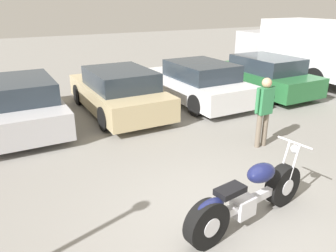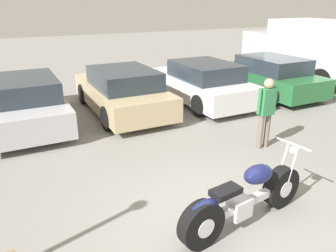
{
  "view_description": "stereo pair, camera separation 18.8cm",
  "coord_description": "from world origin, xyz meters",
  "px_view_note": "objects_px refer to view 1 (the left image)",
  "views": [
    {
      "loc": [
        -2.81,
        -3.32,
        3.16
      ],
      "look_at": [
        0.07,
        1.98,
        0.85
      ],
      "focal_mm": 35.0,
      "sensor_mm": 36.0,
      "label": 1
    },
    {
      "loc": [
        -2.65,
        -3.41,
        3.16
      ],
      "look_at": [
        0.07,
        1.98,
        0.85
      ],
      "focal_mm": 35.0,
      "sensor_mm": 36.0,
      "label": 2
    }
  ],
  "objects_px": {
    "motorcycle": "(247,198)",
    "parked_car_white": "(197,82)",
    "parked_car_champagne": "(118,92)",
    "person_standing": "(264,107)",
    "delivery_truck": "(309,48)",
    "parked_car_green": "(262,75)",
    "parked_car_silver": "(20,103)"
  },
  "relations": [
    {
      "from": "motorcycle",
      "to": "parked_car_white",
      "type": "relative_size",
      "value": 0.56
    },
    {
      "from": "parked_car_champagne",
      "to": "person_standing",
      "type": "height_order",
      "value": "person_standing"
    },
    {
      "from": "delivery_truck",
      "to": "person_standing",
      "type": "height_order",
      "value": "delivery_truck"
    },
    {
      "from": "parked_car_champagne",
      "to": "parked_car_white",
      "type": "height_order",
      "value": "same"
    },
    {
      "from": "motorcycle",
      "to": "parked_car_champagne",
      "type": "relative_size",
      "value": 0.56
    },
    {
      "from": "motorcycle",
      "to": "parked_car_green",
      "type": "relative_size",
      "value": 0.56
    },
    {
      "from": "parked_car_silver",
      "to": "parked_car_champagne",
      "type": "xyz_separation_m",
      "value": [
        2.69,
        -0.1,
        0.0
      ]
    },
    {
      "from": "person_standing",
      "to": "parked_car_green",
      "type": "bearing_deg",
      "value": 46.64
    },
    {
      "from": "parked_car_silver",
      "to": "parked_car_champagne",
      "type": "relative_size",
      "value": 1.0
    },
    {
      "from": "parked_car_silver",
      "to": "parked_car_white",
      "type": "xyz_separation_m",
      "value": [
        5.39,
        -0.26,
        0.0
      ]
    },
    {
      "from": "parked_car_white",
      "to": "delivery_truck",
      "type": "relative_size",
      "value": 0.7
    },
    {
      "from": "parked_car_silver",
      "to": "delivery_truck",
      "type": "xyz_separation_m",
      "value": [
        10.86,
        -0.05,
        0.74
      ]
    },
    {
      "from": "parked_car_champagne",
      "to": "parked_car_green",
      "type": "distance_m",
      "value": 5.4
    },
    {
      "from": "parked_car_white",
      "to": "parked_car_silver",
      "type": "bearing_deg",
      "value": 177.27
    },
    {
      "from": "parked_car_white",
      "to": "person_standing",
      "type": "height_order",
      "value": "person_standing"
    },
    {
      "from": "motorcycle",
      "to": "delivery_truck",
      "type": "relative_size",
      "value": 0.39
    },
    {
      "from": "parked_car_champagne",
      "to": "delivery_truck",
      "type": "relative_size",
      "value": 0.7
    },
    {
      "from": "parked_car_white",
      "to": "parked_car_green",
      "type": "distance_m",
      "value": 2.7
    },
    {
      "from": "motorcycle",
      "to": "parked_car_silver",
      "type": "distance_m",
      "value": 6.52
    },
    {
      "from": "motorcycle",
      "to": "parked_car_champagne",
      "type": "distance_m",
      "value": 5.93
    },
    {
      "from": "motorcycle",
      "to": "parked_car_champagne",
      "type": "xyz_separation_m",
      "value": [
        0.2,
        5.92,
        0.21
      ]
    },
    {
      "from": "parked_car_white",
      "to": "person_standing",
      "type": "distance_m",
      "value": 3.84
    },
    {
      "from": "parked_car_silver",
      "to": "person_standing",
      "type": "relative_size",
      "value": 2.65
    },
    {
      "from": "parked_car_champagne",
      "to": "person_standing",
      "type": "bearing_deg",
      "value": -63.13
    },
    {
      "from": "parked_car_champagne",
      "to": "parked_car_white",
      "type": "xyz_separation_m",
      "value": [
        2.69,
        -0.15,
        0.0
      ]
    },
    {
      "from": "parked_car_champagne",
      "to": "person_standing",
      "type": "distance_m",
      "value": 4.4
    },
    {
      "from": "parked_car_green",
      "to": "parked_car_white",
      "type": "bearing_deg",
      "value": 176.59
    },
    {
      "from": "motorcycle",
      "to": "person_standing",
      "type": "bearing_deg",
      "value": 42.47
    },
    {
      "from": "parked_car_green",
      "to": "delivery_truck",
      "type": "bearing_deg",
      "value": 7.56
    },
    {
      "from": "parked_car_white",
      "to": "delivery_truck",
      "type": "xyz_separation_m",
      "value": [
        5.47,
        0.21,
        0.74
      ]
    },
    {
      "from": "parked_car_silver",
      "to": "delivery_truck",
      "type": "bearing_deg",
      "value": -0.26
    },
    {
      "from": "parked_car_champagne",
      "to": "parked_car_green",
      "type": "xyz_separation_m",
      "value": [
        5.39,
        -0.31,
        0.0
      ]
    }
  ]
}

